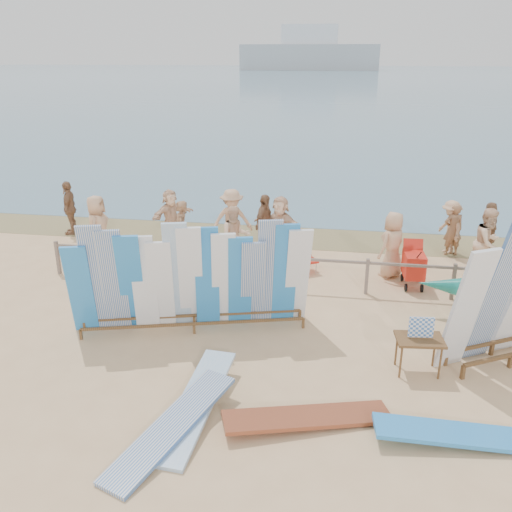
% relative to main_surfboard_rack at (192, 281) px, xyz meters
% --- Properties ---
extents(ground, '(160.00, 160.00, 0.00)m').
position_rel_main_surfboard_rack_xyz_m(ground, '(1.63, -0.57, -1.11)').
color(ground, '#D7AD7C').
rests_on(ground, ground).
extents(ocean, '(320.00, 240.00, 0.02)m').
position_rel_main_surfboard_rack_xyz_m(ocean, '(1.63, 127.43, -1.11)').
color(ocean, slate).
rests_on(ocean, ground).
extents(wet_sand_strip, '(40.00, 2.60, 0.01)m').
position_rel_main_surfboard_rack_xyz_m(wet_sand_strip, '(1.63, 6.63, -1.11)').
color(wet_sand_strip, olive).
rests_on(wet_sand_strip, ground).
extents(distant_ship, '(45.00, 8.00, 14.00)m').
position_rel_main_surfboard_rack_xyz_m(distant_ship, '(-10.37, 179.43, 4.19)').
color(distant_ship, '#999EA3').
rests_on(distant_ship, ocean).
extents(fence, '(12.08, 0.08, 0.90)m').
position_rel_main_surfboard_rack_xyz_m(fence, '(1.63, 2.43, -0.48)').
color(fence, '#79675B').
rests_on(fence, ground).
extents(main_surfboard_rack, '(4.91, 1.90, 2.47)m').
position_rel_main_surfboard_rack_xyz_m(main_surfboard_rack, '(0.00, 0.00, 0.00)').
color(main_surfboard_rack, brown).
rests_on(main_surfboard_rack, ground).
extents(side_surfboard_rack, '(2.64, 1.93, 2.96)m').
position_rel_main_surfboard_rack_xyz_m(side_surfboard_rack, '(6.10, -0.29, 0.23)').
color(side_surfboard_rack, brown).
rests_on(side_surfboard_rack, ground).
extents(vendor_table, '(0.89, 0.67, 1.12)m').
position_rel_main_surfboard_rack_xyz_m(vendor_table, '(4.46, -0.93, -0.74)').
color(vendor_table, brown).
rests_on(vendor_table, ground).
extents(flat_board_c, '(2.73, 1.44, 0.23)m').
position_rel_main_surfboard_rack_xyz_m(flat_board_c, '(2.60, -2.74, -1.11)').
color(flat_board_c, brown).
rests_on(flat_board_c, ground).
extents(flat_board_a, '(0.78, 2.73, 0.38)m').
position_rel_main_surfboard_rack_xyz_m(flat_board_a, '(0.79, -2.77, -1.11)').
color(flat_board_a, '#87B0D8').
rests_on(flat_board_a, ground).
extents(flat_board_d, '(2.74, 0.78, 0.27)m').
position_rel_main_surfboard_rack_xyz_m(flat_board_d, '(4.95, -2.81, -1.11)').
color(flat_board_d, '#2981D0').
rests_on(flat_board_d, ground).
extents(flat_board_e, '(1.50, 2.71, 0.37)m').
position_rel_main_surfboard_rack_xyz_m(flat_board_e, '(0.58, -3.39, -1.11)').
color(flat_board_e, silver).
rests_on(flat_board_e, ground).
extents(beach_chair_left, '(0.52, 0.54, 0.80)m').
position_rel_main_surfboard_rack_xyz_m(beach_chair_left, '(1.55, 3.35, -0.88)').
color(beach_chair_left, red).
rests_on(beach_chair_left, ground).
extents(beach_chair_right, '(0.79, 0.80, 0.90)m').
position_rel_main_surfboard_rack_xyz_m(beach_chair_right, '(2.04, 3.61, -0.85)').
color(beach_chair_right, red).
rests_on(beach_chair_right, ground).
extents(stroller, '(0.62, 0.86, 1.14)m').
position_rel_main_surfboard_rack_xyz_m(stroller, '(4.78, 3.07, -0.65)').
color(stroller, red).
rests_on(stroller, ground).
extents(beachgoer_10, '(0.49, 1.07, 1.79)m').
position_rel_main_surfboard_rack_xyz_m(beachgoer_10, '(6.88, 4.86, -0.21)').
color(beachgoer_10, '#8C6042').
rests_on(beachgoer_10, ground).
extents(beachgoer_1, '(0.49, 0.69, 1.70)m').
position_rel_main_surfboard_rack_xyz_m(beachgoer_1, '(-1.44, 3.95, -0.26)').
color(beachgoer_1, '#8C6042').
rests_on(beachgoer_1, ground).
extents(beachgoer_0, '(0.54, 0.96, 1.88)m').
position_rel_main_surfboard_rack_xyz_m(beachgoer_0, '(-3.68, 3.52, -0.17)').
color(beachgoer_0, tan).
rests_on(beachgoer_0, ground).
extents(beachgoer_4, '(0.70, 1.10, 1.73)m').
position_rel_main_surfboard_rack_xyz_m(beachgoer_4, '(0.76, 4.93, -0.25)').
color(beachgoer_4, '#8C6042').
rests_on(beachgoer_4, ground).
extents(beachgoer_5, '(1.66, 1.22, 1.73)m').
position_rel_main_surfboard_rack_xyz_m(beachgoer_5, '(1.23, 4.83, -0.25)').
color(beachgoer_5, beige).
rests_on(beachgoer_5, ground).
extents(beachgoer_6, '(0.86, 0.91, 1.74)m').
position_rel_main_surfboard_rack_xyz_m(beachgoer_6, '(4.29, 3.67, -0.24)').
color(beachgoer_6, tan).
rests_on(beachgoer_6, ground).
extents(beachgoer_3, '(1.29, 0.91, 1.85)m').
position_rel_main_surfboard_rack_xyz_m(beachgoer_3, '(-0.19, 4.91, -0.19)').
color(beachgoer_3, tan).
rests_on(beachgoer_3, ground).
extents(beachgoer_9, '(0.73, 1.10, 1.57)m').
position_rel_main_surfboard_rack_xyz_m(beachgoer_9, '(6.06, 5.73, -0.33)').
color(beachgoer_9, tan).
rests_on(beachgoer_9, ground).
extents(beachgoer_8, '(0.91, 0.96, 1.84)m').
position_rel_main_surfboard_rack_xyz_m(beachgoer_8, '(6.70, 4.05, -0.19)').
color(beachgoer_8, beige).
rests_on(beachgoer_8, ground).
extents(beachgoer_11, '(1.28, 1.51, 1.63)m').
position_rel_main_surfboard_rack_xyz_m(beachgoer_11, '(-2.23, 5.51, -0.30)').
color(beachgoer_11, beige).
rests_on(beachgoer_11, ground).
extents(beachgoer_7, '(0.62, 0.43, 1.53)m').
position_rel_main_surfboard_rack_xyz_m(beachgoer_7, '(6.12, 5.57, -0.35)').
color(beachgoer_7, '#8C6042').
rests_on(beachgoer_7, ground).
extents(beachgoer_2, '(0.91, 0.68, 1.69)m').
position_rel_main_surfboard_rack_xyz_m(beachgoer_2, '(0.15, 3.72, -0.27)').
color(beachgoer_2, beige).
rests_on(beachgoer_2, ground).
extents(beachgoer_extra_1, '(0.66, 1.09, 1.73)m').
position_rel_main_surfboard_rack_xyz_m(beachgoer_extra_1, '(-5.63, 5.64, -0.25)').
color(beachgoer_extra_1, '#8C6042').
rests_on(beachgoer_extra_1, ground).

